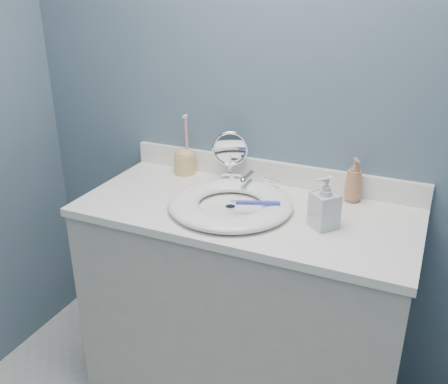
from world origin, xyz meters
The scene contains 12 objects.
back_wall centered at (0.00, 1.25, 1.20)m, with size 2.20×0.02×2.40m, color #48626C.
vanity_cabinet centered at (0.00, 0.97, 0.42)m, with size 1.20×0.55×0.85m, color beige.
countertop centered at (0.00, 0.97, 0.86)m, with size 1.22×0.57×0.03m, color white.
backsplash centered at (0.00, 1.24, 0.93)m, with size 1.22×0.02×0.09m, color white.
basin centered at (-0.05, 0.94, 0.90)m, with size 0.45×0.45×0.04m, color white, non-canonical shape.
drain centered at (-0.05, 0.94, 0.88)m, with size 0.04×0.04×0.01m, color silver.
faucet centered at (-0.05, 1.14, 0.91)m, with size 0.25×0.13×0.07m.
makeup_mirror centered at (-0.15, 1.18, 1.00)m, with size 0.14×0.08×0.21m.
soap_bottle_amber centered at (0.34, 1.19, 0.96)m, with size 0.06×0.06×0.17m, color #AD744E.
soap_bottle_clear centered at (0.29, 0.94, 0.97)m, with size 0.08×0.08×0.18m, color silver.
toothbrush_holder centered at (-0.36, 1.18, 0.94)m, with size 0.09×0.09×0.26m.
toothbrush_lying centered at (0.05, 0.94, 0.92)m, with size 0.17×0.08×0.02m.
Camera 1 is at (0.59, -0.55, 1.66)m, focal length 40.00 mm.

